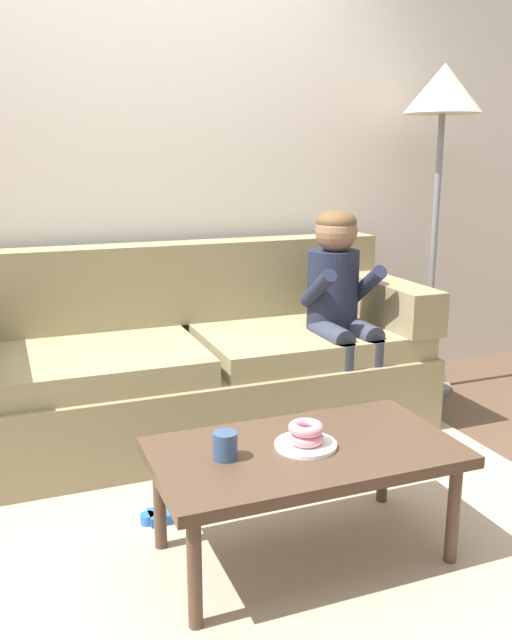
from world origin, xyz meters
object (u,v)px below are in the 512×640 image
person_child (340,298)px  floor_lamp (442,112)px  toy_controller (170,516)px  donut (306,438)px  mug (225,446)px  couch (196,366)px  coffee_table (305,459)px

person_child → floor_lamp: (0.75, 0.29, 0.92)m
person_child → toy_controller: person_child is taller
donut → mug: 0.28m
person_child → floor_lamp: floor_lamp is taller
donut → mug: size_ratio=1.33×
couch → coffee_table: size_ratio=2.21×
mug → coffee_table: bearing=-2.7°
mug → toy_controller: size_ratio=0.40×
couch → person_child: (0.69, -0.20, 0.34)m
floor_lamp → mug: bearing=-142.7°
couch → toy_controller: couch is taller
donut → toy_controller: bearing=134.5°
donut → floor_lamp: size_ratio=0.07×
coffee_table → floor_lamp: size_ratio=0.56×
donut → mug: mug is taller
donut → couch: bearing=91.4°
couch → person_child: person_child is taller
couch → floor_lamp: (1.44, 0.09, 1.25)m
couch → toy_controller: (-0.35, -0.83, -0.31)m
coffee_table → donut: size_ratio=8.53×
coffee_table → person_child: size_ratio=0.93×
toy_controller → floor_lamp: 2.55m
couch → mug: bearing=-101.8°
coffee_table → donut: (0.00, 0.00, 0.08)m
person_child → mug: size_ratio=12.24×
couch → toy_controller: 0.95m
mug → person_child: bearing=46.7°
coffee_table → toy_controller: coffee_table is taller
mug → floor_lamp: 2.41m
donut → toy_controller: size_ratio=0.53×
donut → mug: (-0.28, 0.01, 0.01)m
couch → coffee_table: (0.03, -1.22, 0.04)m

